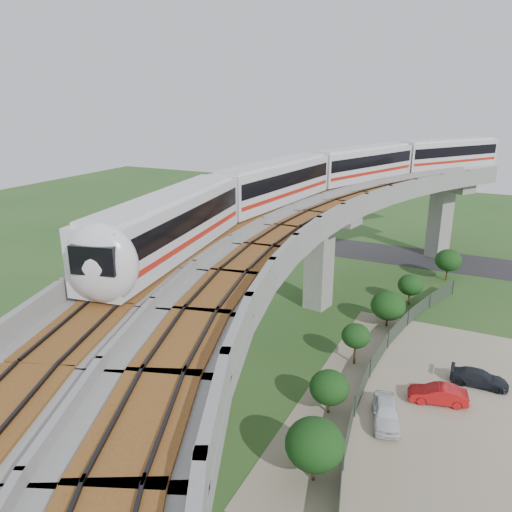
{
  "coord_description": "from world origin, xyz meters",
  "views": [
    {
      "loc": [
        14.82,
        -31.6,
        19.3
      ],
      "look_at": [
        -1.08,
        1.08,
        7.5
      ],
      "focal_mm": 35.0,
      "sensor_mm": 36.0,
      "label": 1
    }
  ],
  "objects_px": {
    "car_white": "(386,412)",
    "car_red": "(438,394)",
    "car_dark": "(479,378)",
    "metro_train": "(339,175)"
  },
  "relations": [
    {
      "from": "metro_train",
      "to": "car_dark",
      "type": "height_order",
      "value": "metro_train"
    },
    {
      "from": "car_white",
      "to": "car_dark",
      "type": "bearing_deg",
      "value": 39.36
    },
    {
      "from": "car_red",
      "to": "car_dark",
      "type": "xyz_separation_m",
      "value": [
        2.34,
        3.42,
        -0.06
      ]
    },
    {
      "from": "metro_train",
      "to": "car_red",
      "type": "xyz_separation_m",
      "value": [
        11.47,
        -13.81,
        -11.65
      ]
    },
    {
      "from": "metro_train",
      "to": "car_white",
      "type": "bearing_deg",
      "value": -62.96
    },
    {
      "from": "car_white",
      "to": "car_red",
      "type": "relative_size",
      "value": 1.08
    },
    {
      "from": "metro_train",
      "to": "car_red",
      "type": "height_order",
      "value": "metro_train"
    },
    {
      "from": "car_red",
      "to": "car_dark",
      "type": "height_order",
      "value": "car_red"
    },
    {
      "from": "car_white",
      "to": "car_red",
      "type": "bearing_deg",
      "value": 38.45
    },
    {
      "from": "car_red",
      "to": "car_dark",
      "type": "distance_m",
      "value": 4.14
    }
  ]
}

